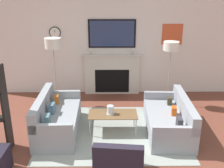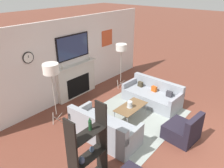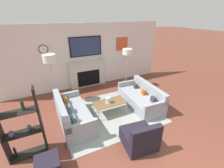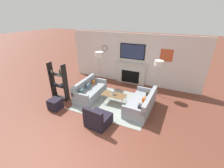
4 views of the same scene
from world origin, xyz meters
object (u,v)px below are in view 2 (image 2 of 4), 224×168
hurricane_candle (130,105)px  floor_lamp_left (51,70)px  armchair (183,131)px  floor_lamp_right (121,48)px  coffee_table (131,107)px  couch_left (104,130)px  couch_right (152,96)px  shelf_unit (87,151)px

hurricane_candle → floor_lamp_left: 2.40m
armchair → hurricane_candle: bearing=95.0°
hurricane_candle → floor_lamp_right: (1.57, 1.52, 1.06)m
coffee_table → floor_lamp_left: 2.49m
armchair → floor_lamp_left: size_ratio=0.46×
couch_left → armchair: size_ratio=2.19×
floor_lamp_right → hurricane_candle: bearing=-135.9°
floor_lamp_left → couch_left: bearing=-79.4°
hurricane_candle → couch_left: bearing=-179.1°
couch_left → coffee_table: (1.22, 0.01, 0.09)m
coffee_table → floor_lamp_right: (1.52, 1.53, 1.17)m
floor_lamp_left → floor_lamp_right: 3.03m
couch_left → hurricane_candle: 1.18m
couch_left → armchair: (1.30, -1.55, -0.04)m
couch_left → armchair: 2.03m
armchair → floor_lamp_right: 3.65m
couch_right → armchair: armchair is taller
couch_right → floor_lamp_right: bearing=79.5°
hurricane_candle → shelf_unit: size_ratio=0.11×
armchair → coffee_table: bearing=93.0°
floor_lamp_left → shelf_unit: floor_lamp_left is taller
couch_right → coffee_table: bearing=179.3°
hurricane_candle → floor_lamp_right: floor_lamp_right is taller
shelf_unit → couch_left: bearing=28.6°
couch_right → shelf_unit: size_ratio=1.13×
armchair → hurricane_candle: size_ratio=4.50×
couch_right → hurricane_candle: size_ratio=10.23×
couch_left → hurricane_candle: bearing=0.9°
couch_right → floor_lamp_left: (-2.74, 1.54, 1.37)m
armchair → hurricane_candle: 1.60m
coffee_table → floor_lamp_left: (-1.51, 1.53, 1.25)m
couch_left → shelf_unit: shelf_unit is taller
hurricane_candle → armchair: bearing=-85.0°
couch_left → hurricane_candle: (1.16, 0.02, 0.20)m
armchair → coffee_table: (-0.08, 1.57, 0.13)m
floor_lamp_left → hurricane_candle: bearing=-46.4°
armchair → floor_lamp_right: bearing=65.1°
coffee_table → floor_lamp_left: floor_lamp_left is taller
couch_right → floor_lamp_right: floor_lamp_right is taller
couch_left → floor_lamp_left: size_ratio=1.01×
armchair → floor_lamp_left: floor_lamp_left is taller
hurricane_candle → shelf_unit: (-2.35, -0.66, 0.31)m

